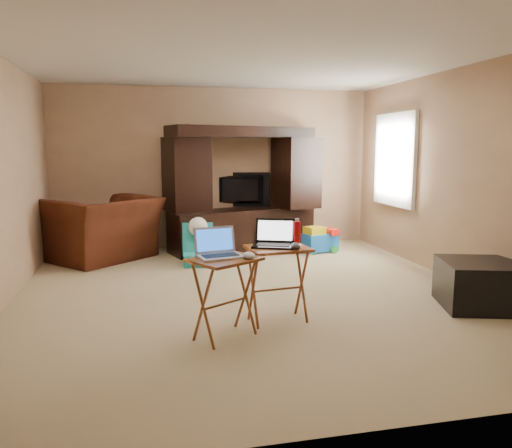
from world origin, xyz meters
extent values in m
plane|color=tan|center=(0.00, 0.00, 0.00)|extent=(5.50, 5.50, 0.00)
plane|color=silver|center=(0.00, 0.00, 2.50)|extent=(5.50, 5.50, 0.00)
plane|color=tan|center=(0.00, 2.75, 1.25)|extent=(5.00, 0.00, 5.00)
plane|color=tan|center=(0.00, -2.75, 1.25)|extent=(5.00, 0.00, 5.00)
plane|color=tan|center=(2.50, 0.00, 1.25)|extent=(0.00, 5.50, 5.50)
plane|color=white|center=(2.48, 1.55, 1.40)|extent=(0.00, 1.20, 1.20)
cube|color=white|center=(2.46, 1.55, 1.40)|extent=(0.06, 1.14, 1.34)
cube|color=black|center=(0.38, 2.43, 0.95)|extent=(2.38, 1.23, 1.89)
imported|color=black|center=(0.38, 2.66, 0.91)|extent=(0.97, 0.29, 0.55)
imported|color=#4E1D10|center=(-1.70, 2.13, 0.44)|extent=(1.80, 1.79, 0.88)
cube|color=black|center=(2.11, -0.93, 0.23)|extent=(0.90, 0.90, 0.46)
cube|color=brown|center=(-0.48, -1.18, 0.34)|extent=(0.67, 0.63, 0.68)
cube|color=#9F4E26|center=(0.05, -0.89, 0.35)|extent=(0.58, 0.49, 0.69)
cube|color=silver|center=(-0.51, -1.15, 0.80)|extent=(0.41, 0.36, 0.24)
cube|color=black|center=(0.01, -0.87, 0.81)|extent=(0.45, 0.41, 0.24)
ellipsoid|color=silver|center=(-0.29, -1.25, 0.71)|extent=(0.12, 0.16, 0.06)
ellipsoid|color=#3C3C41|center=(0.18, -1.01, 0.72)|extent=(0.12, 0.16, 0.06)
cylinder|color=red|center=(0.25, -0.81, 0.80)|extent=(0.07, 0.07, 0.21)
camera|label=1|loc=(-1.11, -5.13, 1.58)|focal=35.00mm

